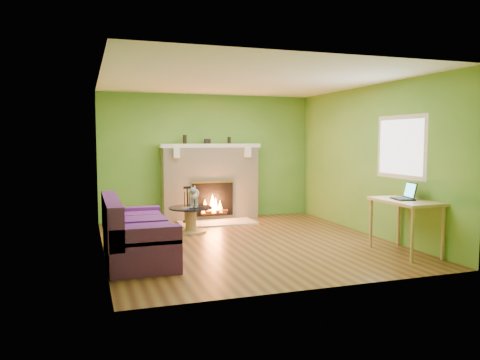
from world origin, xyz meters
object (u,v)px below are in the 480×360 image
object	(u,v)px
coffee_table	(191,218)
sofa	(134,235)
desk	(406,206)
cat	(194,196)

from	to	relation	value
coffee_table	sofa	bearing A→B (deg)	-125.86
sofa	desk	xyz separation A→B (m)	(3.81, -0.93, 0.36)
coffee_table	desk	xyz separation A→B (m)	(2.64, -2.55, 0.43)
coffee_table	desk	distance (m)	3.69
sofa	desk	distance (m)	3.94
sofa	desk	world-z (taller)	sofa
sofa	coffee_table	bearing A→B (deg)	54.14
coffee_table	cat	size ratio (longest dim) A/B	1.28
coffee_table	cat	world-z (taller)	cat
coffee_table	cat	xyz separation A→B (m)	(0.08, 0.05, 0.39)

